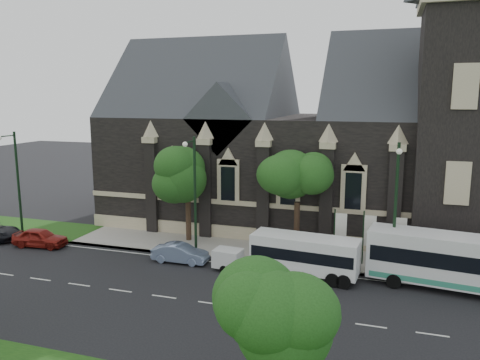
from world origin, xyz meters
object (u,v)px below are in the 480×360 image
at_px(tree_walk_left, 191,173).
at_px(tour_coach, 470,263).
at_px(tree_walk_right, 301,178).
at_px(sedan, 180,253).
at_px(banner_flag_right, 397,236).
at_px(tree_park_east, 280,314).
at_px(shuttle_bus, 305,253).
at_px(street_lamp_near, 396,203).
at_px(street_lamp_mid, 194,190).
at_px(car_far_red, 40,238).
at_px(street_lamp_far, 16,179).
at_px(box_trailer, 228,258).
at_px(banner_flag_left, 338,231).
at_px(banner_flag_center, 367,234).

xyz_separation_m(tree_walk_left, tour_coach, (20.24, -4.50, -3.84)).
distance_m(tree_walk_right, sedan, 10.57).
bearing_deg(tour_coach, banner_flag_right, 153.80).
bearing_deg(tree_park_east, shuttle_bus, 96.43).
relative_size(street_lamp_near, street_lamp_mid, 1.00).
height_order(tree_walk_right, shuttle_bus, tree_walk_right).
height_order(tour_coach, car_far_red, tour_coach).
xyz_separation_m(street_lamp_far, box_trailer, (19.19, -1.69, -4.29)).
bearing_deg(street_lamp_near, tree_walk_right, 151.94).
distance_m(tree_park_east, street_lamp_near, 16.86).
bearing_deg(tree_walk_left, tour_coach, -12.55).
relative_size(street_lamp_near, banner_flag_right, 2.25).
xyz_separation_m(banner_flag_left, shuttle_bus, (-1.82, -3.14, -0.80)).
height_order(tree_walk_left, sedan, tree_walk_left).
height_order(street_lamp_far, tour_coach, street_lamp_far).
bearing_deg(shuttle_bus, street_lamp_mid, 177.24).
distance_m(tree_walk_left, tour_coach, 21.09).
xyz_separation_m(tree_park_east, shuttle_bus, (-1.71, 15.19, -3.04)).
distance_m(street_lamp_far, shuttle_bus, 24.75).
distance_m(tree_walk_right, box_trailer, 8.33).
height_order(street_lamp_mid, sedan, street_lamp_mid).
distance_m(tree_park_east, box_trailer, 16.73).
bearing_deg(sedan, shuttle_bus, -90.37).
bearing_deg(shuttle_bus, banner_flag_right, 33.85).
bearing_deg(car_far_red, banner_flag_center, -88.10).
bearing_deg(sedan, tree_walk_right, -58.58).
bearing_deg(box_trailer, tree_walk_right, 58.09).
relative_size(banner_flag_center, tour_coach, 0.33).
bearing_deg(banner_flag_left, tour_coach, -18.96).
distance_m(tour_coach, shuttle_bus, 9.99).
bearing_deg(tree_park_east, street_lamp_far, 147.90).
bearing_deg(street_lamp_mid, banner_flag_center, 8.82).
height_order(banner_flag_right, box_trailer, banner_flag_right).
xyz_separation_m(tree_walk_right, banner_flag_center, (5.08, -1.71, -3.43)).
xyz_separation_m(tree_park_east, street_lamp_mid, (-10.18, 16.42, 0.49)).
height_order(tree_walk_left, street_lamp_mid, street_lamp_mid).
xyz_separation_m(street_lamp_near, shuttle_bus, (-5.54, -1.23, -3.53)).
bearing_deg(banner_flag_right, tree_walk_right, 166.40).
bearing_deg(tree_park_east, box_trailer, 115.38).
distance_m(box_trailer, car_far_red, 15.96).
height_order(banner_flag_left, box_trailer, banner_flag_left).
bearing_deg(sedan, banner_flag_right, -78.70).
distance_m(tree_walk_left, banner_flag_center, 14.58).
bearing_deg(street_lamp_mid, shuttle_bus, -8.28).
xyz_separation_m(tree_park_east, box_trailer, (-6.98, 14.72, -3.79)).
bearing_deg(tree_park_east, sedan, 125.49).
bearing_deg(street_lamp_far, banner_flag_right, 3.60).
bearing_deg(box_trailer, banner_flag_center, 26.80).
distance_m(tree_park_east, shuttle_bus, 15.58).
bearing_deg(tour_coach, shuttle_bus, -170.29).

